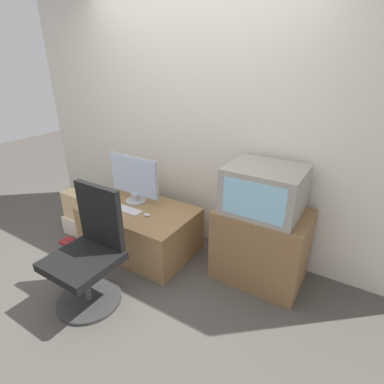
{
  "coord_description": "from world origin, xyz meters",
  "views": [
    {
      "loc": [
        1.57,
        -1.26,
        1.89
      ],
      "look_at": [
        0.21,
        0.92,
        0.73
      ],
      "focal_mm": 28.0,
      "sensor_mm": 36.0,
      "label": 1
    }
  ],
  "objects_px": {
    "office_chair": "(90,256)",
    "book": "(69,242)",
    "cardboard_box_lower": "(80,224)",
    "main_monitor": "(134,179)",
    "mouse": "(147,215)",
    "keyboard": "(125,209)",
    "crt_tv": "(264,190)"
  },
  "relations": [
    {
      "from": "office_chair",
      "to": "book",
      "type": "relative_size",
      "value": 5.36
    },
    {
      "from": "office_chair",
      "to": "cardboard_box_lower",
      "type": "relative_size",
      "value": 3.01
    },
    {
      "from": "main_monitor",
      "to": "book",
      "type": "distance_m",
      "value": 1.06
    },
    {
      "from": "main_monitor",
      "to": "mouse",
      "type": "bearing_deg",
      "value": -31.37
    },
    {
      "from": "main_monitor",
      "to": "book",
      "type": "height_order",
      "value": "main_monitor"
    },
    {
      "from": "main_monitor",
      "to": "book",
      "type": "xyz_separation_m",
      "value": [
        -0.61,
        -0.47,
        -0.72
      ]
    },
    {
      "from": "book",
      "to": "office_chair",
      "type": "bearing_deg",
      "value": -24.56
    },
    {
      "from": "keyboard",
      "to": "crt_tv",
      "type": "xyz_separation_m",
      "value": [
        1.3,
        0.32,
        0.4
      ]
    },
    {
      "from": "main_monitor",
      "to": "crt_tv",
      "type": "relative_size",
      "value": 1.0
    },
    {
      "from": "keyboard",
      "to": "mouse",
      "type": "bearing_deg",
      "value": 3.03
    },
    {
      "from": "main_monitor",
      "to": "office_chair",
      "type": "distance_m",
      "value": 0.97
    },
    {
      "from": "main_monitor",
      "to": "keyboard",
      "type": "bearing_deg",
      "value": -79.84
    },
    {
      "from": "office_chair",
      "to": "cardboard_box_lower",
      "type": "height_order",
      "value": "office_chair"
    },
    {
      "from": "crt_tv",
      "to": "book",
      "type": "relative_size",
      "value": 3.35
    },
    {
      "from": "mouse",
      "to": "cardboard_box_lower",
      "type": "distance_m",
      "value": 1.06
    },
    {
      "from": "main_monitor",
      "to": "keyboard",
      "type": "height_order",
      "value": "main_monitor"
    },
    {
      "from": "main_monitor",
      "to": "crt_tv",
      "type": "distance_m",
      "value": 1.35
    },
    {
      "from": "main_monitor",
      "to": "book",
      "type": "bearing_deg",
      "value": -142.73
    },
    {
      "from": "crt_tv",
      "to": "office_chair",
      "type": "height_order",
      "value": "crt_tv"
    },
    {
      "from": "keyboard",
      "to": "book",
      "type": "height_order",
      "value": "keyboard"
    },
    {
      "from": "keyboard",
      "to": "book",
      "type": "relative_size",
      "value": 2.04
    },
    {
      "from": "crt_tv",
      "to": "office_chair",
      "type": "distance_m",
      "value": 1.53
    },
    {
      "from": "cardboard_box_lower",
      "to": "book",
      "type": "height_order",
      "value": "cardboard_box_lower"
    },
    {
      "from": "crt_tv",
      "to": "keyboard",
      "type": "bearing_deg",
      "value": -166.36
    },
    {
      "from": "cardboard_box_lower",
      "to": "book",
      "type": "bearing_deg",
      "value": -73.99
    },
    {
      "from": "crt_tv",
      "to": "main_monitor",
      "type": "bearing_deg",
      "value": -175.09
    },
    {
      "from": "mouse",
      "to": "book",
      "type": "relative_size",
      "value": 0.37
    },
    {
      "from": "mouse",
      "to": "book",
      "type": "distance_m",
      "value": 1.07
    },
    {
      "from": "office_chair",
      "to": "book",
      "type": "height_order",
      "value": "office_chair"
    },
    {
      "from": "keyboard",
      "to": "mouse",
      "type": "relative_size",
      "value": 5.49
    },
    {
      "from": "cardboard_box_lower",
      "to": "book",
      "type": "distance_m",
      "value": 0.25
    },
    {
      "from": "office_chair",
      "to": "mouse",
      "type": "bearing_deg",
      "value": 87.2
    }
  ]
}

